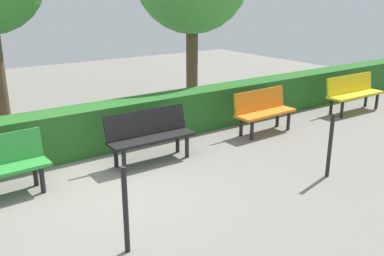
{
  "coord_description": "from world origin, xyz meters",
  "views": [
    {
      "loc": [
        2.14,
        5.19,
        2.68
      ],
      "look_at": [
        -1.74,
        -0.25,
        0.55
      ],
      "focal_mm": 39.22,
      "sensor_mm": 36.0,
      "label": 1
    }
  ],
  "objects": [
    {
      "name": "railing_post_far",
      "position": [
        0.41,
        1.56,
        0.5
      ],
      "size": [
        0.06,
        0.06,
        1.0
      ],
      "primitive_type": "cylinder",
      "color": "black",
      "rests_on": "ground_plane"
    },
    {
      "name": "bench_black",
      "position": [
        -1.12,
        -0.59,
        0.48
      ],
      "size": [
        1.49,
        0.49,
        0.86
      ],
      "rotation": [
        0.0,
        0.0,
        -0.02
      ],
      "color": "black",
      "rests_on": "ground_plane"
    },
    {
      "name": "hedge_row",
      "position": [
        -1.21,
        -1.57,
        0.41
      ],
      "size": [
        19.42,
        0.59,
        0.83
      ],
      "primitive_type": "cube",
      "color": "#266023",
      "rests_on": "ground_plane"
    },
    {
      "name": "bench_orange",
      "position": [
        -3.76,
        -0.61,
        0.48
      ],
      "size": [
        1.37,
        0.49,
        0.86
      ],
      "rotation": [
        0.0,
        0.0,
        0.03
      ],
      "color": "orange",
      "rests_on": "ground_plane"
    },
    {
      "name": "railing_post_mid",
      "position": [
        -3.02,
        1.56,
        0.5
      ],
      "size": [
        0.06,
        0.06,
        1.0
      ],
      "primitive_type": "cylinder",
      "color": "black",
      "rests_on": "ground_plane"
    },
    {
      "name": "bench_yellow",
      "position": [
        -6.66,
        -0.53,
        0.48
      ],
      "size": [
        1.64,
        0.5,
        0.86
      ],
      "rotation": [
        0.0,
        0.0,
        -0.03
      ],
      "color": "yellow",
      "rests_on": "ground_plane"
    },
    {
      "name": "ground_plane",
      "position": [
        0.0,
        0.0,
        0.0
      ],
      "size": [
        23.42,
        23.42,
        0.0
      ],
      "primitive_type": "plane",
      "color": "gray"
    }
  ]
}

